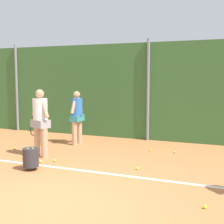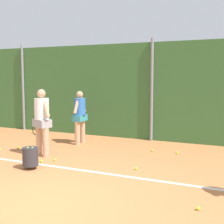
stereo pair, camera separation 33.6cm
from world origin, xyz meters
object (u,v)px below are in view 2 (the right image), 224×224
(ball_hopper, at_px, (30,156))
(tennis_ball_13, at_px, (152,150))
(tennis_ball_3, at_px, (37,147))
(tennis_ball_7, at_px, (177,153))
(tennis_ball_10, at_px, (55,160))
(tennis_ball_1, at_px, (18,148))
(player_backcourt_far, at_px, (80,114))
(tennis_ball_5, at_px, (198,208))
(tennis_ball_4, at_px, (41,161))
(player_midcourt, at_px, (42,119))
(tennis_ball_8, at_px, (0,149))
(tennis_ball_2, at_px, (136,169))
(tennis_ball_11, at_px, (32,132))
(tennis_ball_12, at_px, (76,138))

(ball_hopper, relative_size, tennis_ball_13, 7.78)
(tennis_ball_3, bearing_deg, tennis_ball_7, 14.74)
(tennis_ball_10, bearing_deg, tennis_ball_1, 158.26)
(player_backcourt_far, relative_size, tennis_ball_5, 25.22)
(ball_hopper, relative_size, tennis_ball_4, 7.78)
(tennis_ball_10, bearing_deg, tennis_ball_13, 46.96)
(player_midcourt, height_order, ball_hopper, player_midcourt)
(player_midcourt, relative_size, tennis_ball_10, 27.02)
(tennis_ball_3, bearing_deg, tennis_ball_5, -26.17)
(tennis_ball_4, relative_size, tennis_ball_8, 1.00)
(tennis_ball_2, distance_m, tennis_ball_3, 3.58)
(tennis_ball_5, bearing_deg, tennis_ball_7, 108.40)
(ball_hopper, distance_m, tennis_ball_2, 2.44)
(player_midcourt, height_order, tennis_ball_8, player_midcourt)
(tennis_ball_7, bearing_deg, tennis_ball_13, -179.27)
(tennis_ball_7, relative_size, tennis_ball_11, 1.00)
(tennis_ball_5, xyz_separation_m, tennis_ball_10, (-3.79, 1.53, 0.00))
(player_midcourt, relative_size, tennis_ball_2, 27.02)
(tennis_ball_1, relative_size, tennis_ball_11, 1.00)
(tennis_ball_1, xyz_separation_m, tennis_ball_5, (5.60, -2.24, 0.00))
(tennis_ball_4, bearing_deg, player_midcourt, 124.14)
(tennis_ball_13, bearing_deg, tennis_ball_2, -83.38)
(tennis_ball_1, relative_size, tennis_ball_13, 1.00)
(tennis_ball_3, relative_size, tennis_ball_8, 1.00)
(tennis_ball_5, bearing_deg, tennis_ball_1, 158.14)
(tennis_ball_12, distance_m, tennis_ball_13, 2.97)
(tennis_ball_10, bearing_deg, ball_hopper, -98.26)
(tennis_ball_2, xyz_separation_m, tennis_ball_12, (-3.13, 2.53, 0.00))
(player_backcourt_far, distance_m, tennis_ball_11, 2.97)
(tennis_ball_3, relative_size, tennis_ball_10, 1.00)
(tennis_ball_3, height_order, tennis_ball_4, same)
(tennis_ball_8, bearing_deg, player_midcourt, -0.15)
(player_midcourt, xyz_separation_m, tennis_ball_8, (-1.52, 0.00, -0.97))
(ball_hopper, height_order, tennis_ball_5, ball_hopper)
(tennis_ball_7, distance_m, tennis_ball_12, 3.66)
(tennis_ball_10, bearing_deg, tennis_ball_3, 143.46)
(tennis_ball_2, distance_m, tennis_ball_10, 2.12)
(player_midcourt, height_order, tennis_ball_4, player_midcourt)
(tennis_ball_4, xyz_separation_m, tennis_ball_7, (2.85, 2.28, 0.00))
(tennis_ball_7, bearing_deg, ball_hopper, -133.76)
(tennis_ball_5, bearing_deg, tennis_ball_11, 146.68)
(player_midcourt, bearing_deg, tennis_ball_12, -57.26)
(tennis_ball_5, relative_size, tennis_ball_13, 1.00)
(tennis_ball_5, bearing_deg, ball_hopper, 169.44)
(player_backcourt_far, bearing_deg, tennis_ball_10, -166.76)
(ball_hopper, height_order, tennis_ball_8, ball_hopper)
(tennis_ball_1, height_order, tennis_ball_7, same)
(tennis_ball_2, bearing_deg, player_midcourt, 175.89)
(tennis_ball_10, bearing_deg, tennis_ball_12, 110.70)
(tennis_ball_5, distance_m, tennis_ball_7, 3.76)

